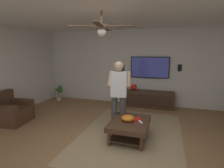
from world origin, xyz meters
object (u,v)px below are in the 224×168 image
at_px(bowl, 128,118).
at_px(vase_round, 134,87).
at_px(wall_speaker_left, 180,68).
at_px(ceiling_fan, 102,28).
at_px(remote_white, 140,122).
at_px(wall_speaker_right, 123,68).
at_px(potted_plant_short, 59,92).
at_px(armchair, 11,112).
at_px(book, 136,119).
at_px(tv, 150,67).
at_px(person_standing, 119,92).
at_px(coffee_table, 130,126).
at_px(media_console, 148,99).

height_order(bowl, vase_round, vase_round).
distance_m(wall_speaker_left, ceiling_fan, 3.47).
height_order(remote_white, wall_speaker_right, wall_speaker_right).
distance_m(potted_plant_short, ceiling_fan, 4.19).
height_order(wall_speaker_right, ceiling_fan, ceiling_fan).
height_order(armchair, bowl, armchair).
relative_size(bowl, wall_speaker_left, 1.26).
distance_m(bowl, wall_speaker_left, 2.98).
bearing_deg(wall_speaker_left, potted_plant_short, 95.62).
xyz_separation_m(bowl, book, (0.08, -0.15, -0.04)).
relative_size(tv, person_standing, 0.79).
bearing_deg(potted_plant_short, coffee_table, -124.40).
relative_size(wall_speaker_left, ceiling_fan, 0.18).
bearing_deg(media_console, wall_speaker_left, 104.82).
bearing_deg(book, media_console, 41.01).
relative_size(media_console, remote_white, 11.33).
bearing_deg(wall_speaker_right, media_console, -104.89).
bearing_deg(media_console, remote_white, 2.21).
distance_m(armchair, book, 3.32).
height_order(person_standing, bowl, person_standing).
distance_m(tv, person_standing, 2.31).
xyz_separation_m(coffee_table, potted_plant_short, (2.20, 3.21, 0.04)).
xyz_separation_m(media_console, wall_speaker_left, (0.25, -0.96, 1.06)).
bearing_deg(remote_white, coffee_table, 55.63).
bearing_deg(bowl, tv, -3.76).
bearing_deg(vase_round, potted_plant_short, 92.68).
height_order(potted_plant_short, vase_round, vase_round).
bearing_deg(wall_speaker_right, wall_speaker_left, -90.00).
height_order(person_standing, wall_speaker_right, person_standing).
bearing_deg(vase_round, book, -168.23).
relative_size(wall_speaker_left, wall_speaker_right, 1.00).
xyz_separation_m(media_console, book, (-2.28, 0.02, 0.14)).
relative_size(book, vase_round, 1.00).
bearing_deg(media_console, person_standing, -13.66).
bearing_deg(person_standing, book, -133.54).
relative_size(potted_plant_short, wall_speaker_right, 2.61).
bearing_deg(remote_white, person_standing, 21.71).
height_order(armchair, coffee_table, armchair).
distance_m(wall_speaker_left, wall_speaker_right, 1.91).
relative_size(media_console, tv, 1.31).
bearing_deg(vase_round, wall_speaker_left, -78.67).
relative_size(person_standing, ceiling_fan, 1.36).
height_order(armchair, vase_round, armchair).
bearing_deg(vase_round, remote_white, -166.13).
height_order(armchair, ceiling_fan, ceiling_fan).
height_order(media_console, remote_white, media_console).
xyz_separation_m(potted_plant_short, wall_speaker_right, (0.42, -2.39, 0.96)).
bearing_deg(tv, potted_plant_short, -83.00).
bearing_deg(person_standing, wall_speaker_right, 1.13).
xyz_separation_m(tv, remote_white, (-2.61, -0.09, -0.91)).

